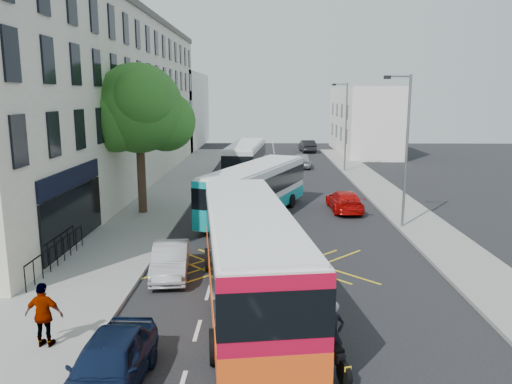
{
  "coord_description": "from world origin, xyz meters",
  "views": [
    {
      "loc": [
        -1.14,
        -14.21,
        7.15
      ],
      "look_at": [
        -1.59,
        10.98,
        2.2
      ],
      "focal_mm": 35.0,
      "sensor_mm": 36.0,
      "label": 1
    }
  ],
  "objects_px": {
    "bus_far": "(246,159)",
    "bus_near": "(249,254)",
    "lamp_near": "(405,143)",
    "red_hatchback": "(345,201)",
    "lamp_far": "(345,122)",
    "distant_car_grey": "(250,155)",
    "parked_car_silver": "(170,260)",
    "distant_car_dark": "(307,146)",
    "motorbike": "(332,338)",
    "bus_mid": "(256,190)",
    "distant_car_silver": "(302,160)",
    "pedestrian_far": "(44,315)",
    "street_tree": "(138,109)",
    "parked_car_blue": "(109,365)"
  },
  "relations": [
    {
      "from": "street_tree",
      "to": "distant_car_grey",
      "type": "height_order",
      "value": "street_tree"
    },
    {
      "from": "distant_car_silver",
      "to": "distant_car_dark",
      "type": "bearing_deg",
      "value": -95.2
    },
    {
      "from": "parked_car_silver",
      "to": "red_hatchback",
      "type": "relative_size",
      "value": 0.88
    },
    {
      "from": "bus_near",
      "to": "motorbike",
      "type": "relative_size",
      "value": 5.69
    },
    {
      "from": "lamp_far",
      "to": "distant_car_grey",
      "type": "height_order",
      "value": "lamp_far"
    },
    {
      "from": "bus_mid",
      "to": "motorbike",
      "type": "xyz_separation_m",
      "value": [
        2.29,
        -16.91,
        -0.69
      ]
    },
    {
      "from": "parked_car_silver",
      "to": "red_hatchback",
      "type": "bearing_deg",
      "value": 46.15
    },
    {
      "from": "parked_car_silver",
      "to": "distant_car_dark",
      "type": "distance_m",
      "value": 44.76
    },
    {
      "from": "distant_car_dark",
      "to": "pedestrian_far",
      "type": "xyz_separation_m",
      "value": [
        -11.5,
        -49.85,
        0.33
      ]
    },
    {
      "from": "lamp_far",
      "to": "pedestrian_far",
      "type": "xyz_separation_m",
      "value": [
        -13.5,
        -33.3,
        -3.53
      ]
    },
    {
      "from": "lamp_near",
      "to": "distant_car_silver",
      "type": "distance_m",
      "value": 23.51
    },
    {
      "from": "bus_far",
      "to": "parked_car_silver",
      "type": "bearing_deg",
      "value": -89.86
    },
    {
      "from": "bus_far",
      "to": "pedestrian_far",
      "type": "height_order",
      "value": "bus_far"
    },
    {
      "from": "lamp_far",
      "to": "pedestrian_far",
      "type": "bearing_deg",
      "value": -112.07
    },
    {
      "from": "motorbike",
      "to": "lamp_far",
      "type": "bearing_deg",
      "value": 62.37
    },
    {
      "from": "red_hatchback",
      "to": "motorbike",
      "type": "bearing_deg",
      "value": 77.72
    },
    {
      "from": "distant_car_silver",
      "to": "distant_car_dark",
      "type": "height_order",
      "value": "distant_car_dark"
    },
    {
      "from": "street_tree",
      "to": "motorbike",
      "type": "height_order",
      "value": "street_tree"
    },
    {
      "from": "red_hatchback",
      "to": "distant_car_grey",
      "type": "relative_size",
      "value": 0.92
    },
    {
      "from": "bus_far",
      "to": "bus_near",
      "type": "bearing_deg",
      "value": -82.43
    },
    {
      "from": "bus_near",
      "to": "distant_car_silver",
      "type": "xyz_separation_m",
      "value": [
        4.16,
        32.69,
        -1.04
      ]
    },
    {
      "from": "bus_near",
      "to": "distant_car_silver",
      "type": "height_order",
      "value": "bus_near"
    },
    {
      "from": "distant_car_grey",
      "to": "pedestrian_far",
      "type": "relative_size",
      "value": 2.57
    },
    {
      "from": "lamp_near",
      "to": "red_hatchback",
      "type": "height_order",
      "value": "lamp_near"
    },
    {
      "from": "lamp_near",
      "to": "motorbike",
      "type": "bearing_deg",
      "value": -111.44
    },
    {
      "from": "parked_car_blue",
      "to": "red_hatchback",
      "type": "bearing_deg",
      "value": 67.57
    },
    {
      "from": "parked_car_blue",
      "to": "distant_car_grey",
      "type": "bearing_deg",
      "value": 88.95
    },
    {
      "from": "red_hatchback",
      "to": "bus_far",
      "type": "bearing_deg",
      "value": -64.77
    },
    {
      "from": "bus_mid",
      "to": "parked_car_silver",
      "type": "distance_m",
      "value": 10.53
    },
    {
      "from": "lamp_far",
      "to": "distant_car_grey",
      "type": "bearing_deg",
      "value": 139.93
    },
    {
      "from": "bus_far",
      "to": "distant_car_dark",
      "type": "height_order",
      "value": "bus_far"
    },
    {
      "from": "motorbike",
      "to": "pedestrian_far",
      "type": "bearing_deg",
      "value": 155.09
    },
    {
      "from": "bus_near",
      "to": "bus_far",
      "type": "distance_m",
      "value": 26.65
    },
    {
      "from": "parked_car_silver",
      "to": "red_hatchback",
      "type": "xyz_separation_m",
      "value": [
        8.72,
        11.45,
        -0.0
      ]
    },
    {
      "from": "lamp_far",
      "to": "red_hatchback",
      "type": "height_order",
      "value": "lamp_far"
    },
    {
      "from": "bus_mid",
      "to": "pedestrian_far",
      "type": "xyz_separation_m",
      "value": [
        -5.63,
        -16.0,
        -0.52
      ]
    },
    {
      "from": "lamp_near",
      "to": "pedestrian_far",
      "type": "xyz_separation_m",
      "value": [
        -13.5,
        -13.3,
        -3.53
      ]
    },
    {
      "from": "distant_car_dark",
      "to": "parked_car_blue",
      "type": "bearing_deg",
      "value": 74.77
    },
    {
      "from": "bus_mid",
      "to": "lamp_far",
      "type": "bearing_deg",
      "value": 87.0
    },
    {
      "from": "pedestrian_far",
      "to": "lamp_far",
      "type": "bearing_deg",
      "value": -107.95
    },
    {
      "from": "distant_car_grey",
      "to": "distant_car_silver",
      "type": "relative_size",
      "value": 1.13
    },
    {
      "from": "street_tree",
      "to": "red_hatchback",
      "type": "distance_m",
      "value": 13.62
    },
    {
      "from": "lamp_far",
      "to": "bus_near",
      "type": "distance_m",
      "value": 30.95
    },
    {
      "from": "bus_mid",
      "to": "pedestrian_far",
      "type": "height_order",
      "value": "bus_mid"
    },
    {
      "from": "bus_far",
      "to": "distant_car_silver",
      "type": "height_order",
      "value": "bus_far"
    },
    {
      "from": "red_hatchback",
      "to": "lamp_near",
      "type": "bearing_deg",
      "value": 117.31
    },
    {
      "from": "motorbike",
      "to": "distant_car_silver",
      "type": "bearing_deg",
      "value": 68.73
    },
    {
      "from": "distant_car_silver",
      "to": "pedestrian_far",
      "type": "distance_m",
      "value": 37.5
    },
    {
      "from": "street_tree",
      "to": "bus_mid",
      "type": "relative_size",
      "value": 0.8
    },
    {
      "from": "street_tree",
      "to": "distant_car_dark",
      "type": "bearing_deg",
      "value": 69.27
    }
  ]
}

